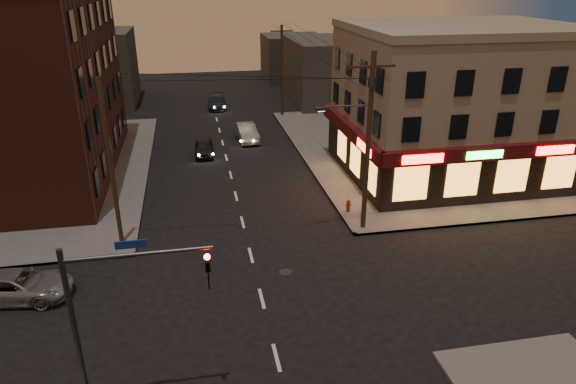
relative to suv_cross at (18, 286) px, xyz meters
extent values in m
plane|color=black|center=(10.88, -2.15, -0.66)|extent=(120.00, 120.00, 0.00)
cube|color=#514F4C|center=(28.88, 16.85, -0.59)|extent=(24.00, 28.00, 0.15)
cube|color=gray|center=(26.88, 11.35, 4.49)|extent=(15.00, 12.00, 10.00)
cube|color=gray|center=(26.88, 11.35, 9.74)|extent=(15.20, 12.20, 0.50)
cube|color=black|center=(26.88, 5.40, 1.19)|extent=(15.12, 0.25, 3.40)
cube|color=black|center=(19.43, 11.35, 1.19)|extent=(0.25, 12.12, 3.40)
cube|color=#440A0E|center=(26.88, 5.10, 2.99)|extent=(15.60, 0.50, 0.90)
cube|color=#440A0E|center=(19.13, 11.35, 2.99)|extent=(0.50, 12.60, 0.90)
cube|color=#FF140C|center=(21.58, 4.83, 2.99)|extent=(2.60, 0.06, 0.55)
cube|color=#FF140C|center=(30.38, 4.83, 2.99)|extent=(2.60, 0.06, 0.55)
cube|color=#26FF3F|center=(25.58, 4.83, 2.99)|extent=(2.40, 0.06, 0.50)
cube|color=#FF140C|center=(18.86, 7.55, 2.99)|extent=(0.06, 2.60, 0.55)
cube|color=orange|center=(26.28, 5.25, 1.29)|extent=(12.40, 0.08, 2.20)
cube|color=orange|center=(19.28, 10.35, 1.29)|extent=(0.08, 8.40, 2.20)
cube|color=#461F16|center=(-3.62, 16.85, 5.99)|extent=(12.00, 20.00, 13.00)
cube|color=#3F3D3A|center=(24.88, 35.85, 2.84)|extent=(10.00, 12.00, 7.00)
cube|color=#3F3D3A|center=(-2.12, 39.85, 3.34)|extent=(9.00, 10.00, 8.00)
cube|color=#3F3D3A|center=(22.88, 49.85, 2.34)|extent=(8.00, 8.00, 6.00)
cylinder|color=#382619|center=(17.68, 3.65, 4.49)|extent=(0.28, 0.28, 10.00)
cube|color=#382619|center=(17.68, 3.65, 8.69)|extent=(2.40, 0.12, 0.12)
cylinder|color=#333538|center=(17.68, 3.65, 7.89)|extent=(0.44, 0.44, 0.50)
cylinder|color=#333538|center=(16.38, 3.65, 6.69)|extent=(2.60, 0.10, 0.10)
cube|color=#333538|center=(14.98, 3.65, 6.59)|extent=(0.60, 0.25, 0.18)
cube|color=#FFD88C|center=(14.98, 3.65, 6.49)|extent=(0.35, 0.15, 0.04)
cylinder|color=#382619|center=(17.68, 29.85, 3.99)|extent=(0.26, 0.26, 9.00)
cylinder|color=#382619|center=(4.08, 4.35, 3.99)|extent=(0.24, 0.24, 9.00)
cylinder|color=#333538|center=(4.28, -7.75, 2.54)|extent=(0.18, 0.18, 6.40)
cylinder|color=#333538|center=(6.48, -7.75, 5.34)|extent=(4.40, 0.12, 0.12)
imported|color=black|center=(8.48, -7.75, 4.84)|extent=(0.16, 0.20, 1.00)
sphere|color=#FF0C05|center=(8.48, -7.87, 5.09)|extent=(0.20, 0.20, 0.20)
cube|color=navy|center=(6.28, -7.75, 5.69)|extent=(0.90, 0.05, 0.25)
imported|color=gray|center=(0.00, 0.00, 0.00)|extent=(5.04, 2.84, 1.33)
imported|color=black|center=(9.16, 18.79, -0.03)|extent=(1.66, 3.79, 1.27)
imported|color=slate|center=(13.05, 22.18, 0.08)|extent=(1.96, 4.66, 1.50)
imported|color=#17202F|center=(11.22, 34.70, 0.01)|extent=(2.15, 4.73, 1.34)
cylinder|color=#9C280E|center=(17.44, 5.81, -0.19)|extent=(0.25, 0.25, 0.64)
sphere|color=#9C280E|center=(17.44, 5.81, 0.16)|extent=(0.26, 0.26, 0.26)
cylinder|color=#9C280E|center=(17.44, 5.81, -0.06)|extent=(0.35, 0.15, 0.13)
cylinder|color=#9C280E|center=(17.44, 5.81, -0.06)|extent=(0.15, 0.35, 0.13)
camera|label=1|loc=(8.32, -21.73, 13.05)|focal=32.00mm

